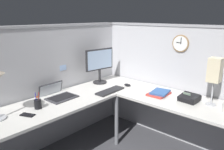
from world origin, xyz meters
name	(u,v)px	position (x,y,z in m)	size (l,w,h in m)	color
cubicle_wall_back	(49,86)	(-0.36, 0.87, 0.79)	(2.57, 0.12, 1.58)	#B2B2B7
cubicle_wall_right	(174,83)	(0.87, -0.27, 0.79)	(0.12, 2.37, 1.58)	#B2B2B7
desk	(113,112)	(-0.15, -0.05, 0.63)	(2.35, 2.15, 0.73)	silver
monitor	(100,63)	(0.34, 0.64, 1.02)	(0.46, 0.20, 0.50)	#232326
laptop	(57,95)	(-0.42, 0.62, 0.75)	(0.35, 0.39, 0.22)	#38383D
keyboard	(110,91)	(0.15, 0.26, 0.74)	(0.43, 0.14, 0.02)	#232326
computer_mouse	(127,85)	(0.48, 0.24, 0.75)	(0.06, 0.10, 0.03)	black
pen_cup	(38,104)	(-0.77, 0.47, 0.78)	(0.08, 0.08, 0.18)	black
cell_phone	(28,115)	(-0.93, 0.39, 0.73)	(0.07, 0.14, 0.01)	black
office_phone	(190,98)	(0.50, -0.65, 0.77)	(0.21, 0.22, 0.11)	black
book_stack	(159,93)	(0.47, -0.27, 0.75)	(0.30, 0.23, 0.04)	#BF3F38
desk_lamp_paper	(215,71)	(0.55, -0.87, 1.11)	(0.13, 0.13, 0.53)	#B7BABF
wall_clock	(181,43)	(0.82, -0.35, 1.34)	(0.04, 0.22, 0.22)	olive
pinned_note_leftmost	(63,68)	(-0.17, 0.82, 1.02)	(0.10, 0.00, 0.07)	#99B7E5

